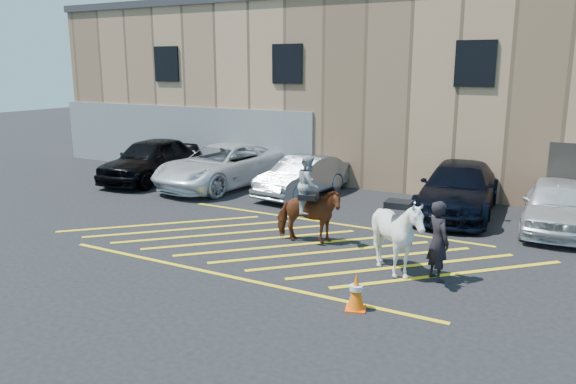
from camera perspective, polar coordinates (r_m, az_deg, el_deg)
The scene contains 12 objects.
ground at distance 14.78m, azimuth 0.43°, elevation -5.17°, with size 90.00×90.00×0.00m, color black.
car_black_suv at distance 23.16m, azimuth -13.74°, elevation 3.23°, with size 2.03×5.06×1.72m, color black.
car_white_pickup at distance 21.54m, azimuth -6.70°, elevation 2.66°, with size 2.68×5.80×1.61m, color silver.
car_silver_sedan at distance 19.96m, azimuth 1.47°, elevation 1.61°, with size 1.46×4.20×1.38m, color gray.
car_blue_suv at distance 18.31m, azimuth 16.94°, elevation 0.31°, with size 2.18×5.37×1.56m, color black.
car_white_suv at distance 17.40m, azimuth 25.59°, elevation -1.20°, with size 1.72×4.28×1.46m, color silver.
handler at distance 12.46m, azimuth 15.00°, elevation -4.82°, with size 0.64×0.42×1.76m, color black.
warehouse at distance 25.28m, azimuth 13.70°, elevation 10.37°, with size 32.42×10.20×7.30m.
hatching_zone at distance 14.53m, azimuth -0.13°, elevation -5.47°, with size 12.60×5.12×0.01m.
mounted_bay at distance 14.56m, azimuth 2.09°, elevation -1.62°, with size 1.90×1.24×2.32m.
saddled_white at distance 12.53m, azimuth 11.05°, elevation -4.35°, with size 1.59×1.76×1.82m.
traffic_cone at distance 10.86m, azimuth 6.94°, elevation -10.00°, with size 0.48×0.48×0.73m.
Camera 1 is at (6.69, -12.37, 4.55)m, focal length 35.00 mm.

